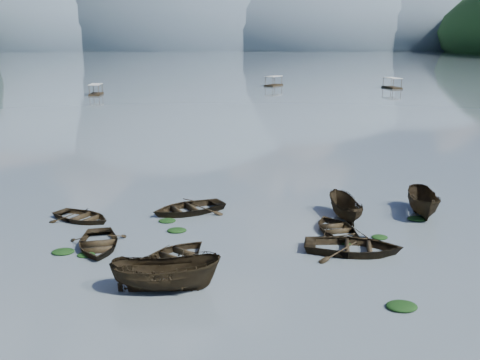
{
  "coord_description": "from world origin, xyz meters",
  "views": [
    {
      "loc": [
        -1.81,
        -21.83,
        10.74
      ],
      "look_at": [
        0.0,
        12.0,
        2.0
      ],
      "focal_mm": 40.0,
      "sensor_mm": 36.0,
      "label": 1
    }
  ],
  "objects_px": {
    "rowboat_3": "(336,232)",
    "pontoon_left": "(96,95)",
    "rowboat_0": "(98,248)",
    "pontoon_centre": "(274,86)"
  },
  "relations": [
    {
      "from": "pontoon_left",
      "to": "pontoon_centre",
      "type": "xyz_separation_m",
      "value": [
        40.2,
        22.06,
        0.0
      ]
    },
    {
      "from": "rowboat_3",
      "to": "pontoon_left",
      "type": "xyz_separation_m",
      "value": [
        -31.46,
        85.99,
        0.0
      ]
    },
    {
      "from": "rowboat_0",
      "to": "pontoon_left",
      "type": "relative_size",
      "value": 0.79
    },
    {
      "from": "rowboat_3",
      "to": "pontoon_left",
      "type": "bearing_deg",
      "value": -79.13
    },
    {
      "from": "rowboat_0",
      "to": "pontoon_centre",
      "type": "bearing_deg",
      "value": 68.61
    },
    {
      "from": "rowboat_3",
      "to": "pontoon_centre",
      "type": "distance_m",
      "value": 108.4
    },
    {
      "from": "rowboat_3",
      "to": "pontoon_centre",
      "type": "bearing_deg",
      "value": -103.85
    },
    {
      "from": "rowboat_0",
      "to": "pontoon_left",
      "type": "height_order",
      "value": "pontoon_left"
    },
    {
      "from": "pontoon_left",
      "to": "rowboat_0",
      "type": "bearing_deg",
      "value": -80.75
    },
    {
      "from": "rowboat_0",
      "to": "pontoon_left",
      "type": "xyz_separation_m",
      "value": [
        -18.06,
        87.78,
        0.0
      ]
    }
  ]
}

